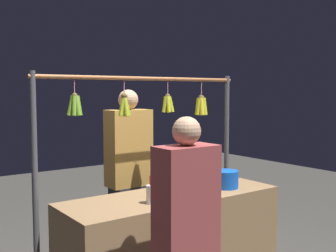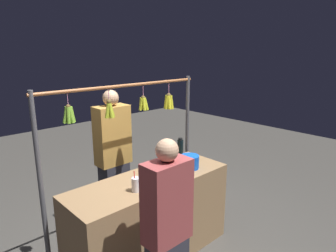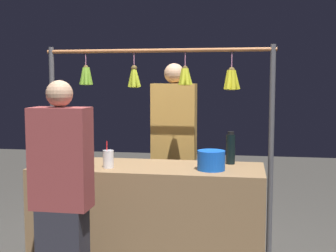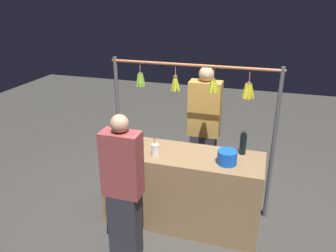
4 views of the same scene
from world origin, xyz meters
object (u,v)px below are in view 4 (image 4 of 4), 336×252
at_px(vendor_person, 204,132).
at_px(blue_bucket, 227,157).
at_px(water_bottle, 243,144).
at_px(drink_cup, 155,150).
at_px(customer_person, 123,191).

bearing_deg(vendor_person, blue_bucket, 115.36).
xyz_separation_m(water_bottle, blue_bucket, (0.13, 0.27, -0.05)).
xyz_separation_m(water_bottle, vendor_person, (0.54, -0.59, -0.17)).
bearing_deg(drink_cup, customer_person, 76.50).
relative_size(water_bottle, drink_cup, 1.27).
height_order(blue_bucket, vendor_person, vendor_person).
bearing_deg(blue_bucket, water_bottle, -115.67).
height_order(drink_cup, vendor_person, vendor_person).
distance_m(blue_bucket, customer_person, 1.09).
distance_m(blue_bucket, vendor_person, 0.96).
height_order(drink_cup, customer_person, customer_person).
height_order(water_bottle, drink_cup, water_bottle).
distance_m(vendor_person, customer_person, 1.54).
height_order(blue_bucket, customer_person, customer_person).
distance_m(drink_cup, customer_person, 0.60).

